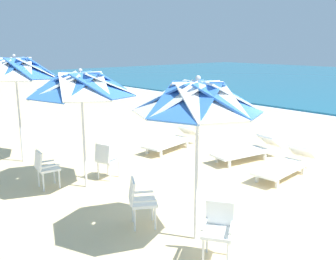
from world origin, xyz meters
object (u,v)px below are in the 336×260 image
plastic_chair_3 (106,159)px  beach_umbrella_2 (15,70)px  sun_lounger_3 (172,140)px  plastic_chair_1 (140,200)px  plastic_chair_2 (45,167)px  sun_lounger_2 (247,150)px  plastic_chair_0 (218,227)px  sun_lounger_1 (285,165)px  beach_umbrella_1 (81,85)px  beach_umbrella_0 (198,99)px

plastic_chair_3 → beach_umbrella_2: size_ratio=0.30×
sun_lounger_3 → plastic_chair_1: bearing=-48.4°
plastic_chair_3 → plastic_chair_2: bearing=-105.9°
plastic_chair_3 → sun_lounger_2: (1.31, 3.68, -0.22)m
plastic_chair_0 → plastic_chair_3: size_ratio=1.00×
sun_lounger_1 → beach_umbrella_1: bearing=-122.9°
plastic_chair_1 → beach_umbrella_2: beach_umbrella_2 is taller
sun_lounger_1 → sun_lounger_2: (-1.40, 0.35, 0.00)m
plastic_chair_2 → beach_umbrella_2: (-2.29, 0.34, 1.99)m
sun_lounger_1 → beach_umbrella_2: bearing=-141.2°
sun_lounger_2 → sun_lounger_3: (-2.18, -0.82, 0.00)m
beach_umbrella_0 → plastic_chair_2: (-3.75, -0.90, -1.81)m
sun_lounger_2 → sun_lounger_3: size_ratio=1.00×
sun_lounger_2 → beach_umbrella_0: bearing=-63.4°
sun_lounger_1 → sun_lounger_3: bearing=-172.4°
sun_lounger_2 → beach_umbrella_1: bearing=-105.2°
plastic_chair_0 → plastic_chair_1: (-1.56, -0.27, 0.00)m
plastic_chair_3 → sun_lounger_1: size_ratio=0.40×
beach_umbrella_0 → sun_lounger_1: beach_umbrella_0 is taller
beach_umbrella_1 → plastic_chair_3: 1.90m
plastic_chair_1 → beach_umbrella_1: size_ratio=0.33×
plastic_chair_1 → plastic_chair_2: same height
beach_umbrella_0 → beach_umbrella_2: bearing=-174.7°
beach_umbrella_1 → sun_lounger_3: 4.15m
plastic_chair_1 → sun_lounger_1: (0.28, 4.19, -0.22)m
plastic_chair_0 → plastic_chair_2: same height
plastic_chair_0 → beach_umbrella_1: bearing=-179.3°
plastic_chair_0 → plastic_chair_2: size_ratio=1.00×
sun_lounger_2 → sun_lounger_1: bearing=-13.9°
beach_umbrella_0 → sun_lounger_3: bearing=142.2°
plastic_chair_1 → sun_lounger_2: bearing=103.8°
beach_umbrella_0 → plastic_chair_0: bearing=-13.8°
beach_umbrella_2 → plastic_chair_0: bearing=3.5°
plastic_chair_0 → sun_lounger_2: (-2.67, 4.26, -0.22)m
plastic_chair_2 → sun_lounger_2: (1.69, 5.02, -0.22)m
beach_umbrella_1 → sun_lounger_2: bearing=74.8°
plastic_chair_1 → sun_lounger_1: size_ratio=0.40×
sun_lounger_3 → plastic_chair_3: bearing=-73.1°
plastic_chair_2 → plastic_chair_3: size_ratio=1.00×
beach_umbrella_0 → plastic_chair_1: beach_umbrella_0 is taller
plastic_chair_1 → beach_umbrella_1: bearing=174.5°
plastic_chair_1 → beach_umbrella_2: 5.47m
plastic_chair_0 → beach_umbrella_1: size_ratio=0.33×
plastic_chair_0 → sun_lounger_1: (-1.28, 3.92, -0.22)m
plastic_chair_1 → plastic_chair_2: bearing=-170.2°
sun_lounger_1 → plastic_chair_1: bearing=-93.9°
plastic_chair_1 → plastic_chair_3: 2.57m
plastic_chair_0 → beach_umbrella_2: bearing=-176.5°
plastic_chair_3 → beach_umbrella_0: bearing=-7.4°
plastic_chair_0 → sun_lounger_2: 5.04m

